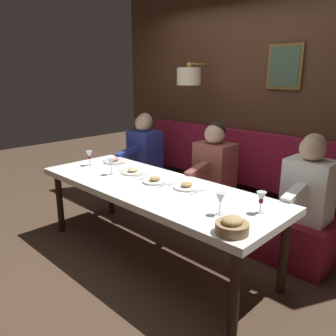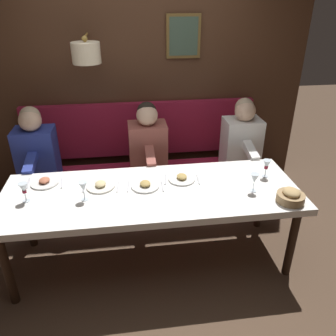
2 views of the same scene
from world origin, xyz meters
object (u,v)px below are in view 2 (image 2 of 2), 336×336
(diner_nearest, at_px, (242,136))
(wine_glass_1, at_px, (266,165))
(diner_near, at_px, (148,141))
(wine_glass_3, at_px, (83,187))
(wine_glass_0, at_px, (24,189))
(diner_middle, at_px, (36,147))
(wine_glass_2, at_px, (254,179))
(bread_bowl, at_px, (291,196))
(dining_table, at_px, (152,197))

(diner_nearest, bearing_deg, wine_glass_1, 177.16)
(diner_nearest, bearing_deg, diner_near, 90.00)
(wine_glass_3, bearing_deg, wine_glass_0, 84.82)
(diner_middle, relative_size, wine_glass_0, 4.82)
(diner_nearest, distance_m, wine_glass_2, 1.03)
(diner_near, bearing_deg, wine_glass_1, -127.58)
(wine_glass_1, height_order, bread_bowl, wine_glass_1)
(wine_glass_0, bearing_deg, wine_glass_3, -95.18)
(wine_glass_2, bearing_deg, wine_glass_0, 86.99)
(diner_nearest, distance_m, diner_near, 1.04)
(diner_nearest, height_order, diner_near, same)
(dining_table, height_order, diner_near, diner_near)
(diner_near, relative_size, wine_glass_0, 4.82)
(dining_table, relative_size, diner_near, 3.17)
(diner_middle, height_order, bread_bowl, diner_middle)
(diner_nearest, bearing_deg, diner_middle, 90.00)
(diner_middle, distance_m, wine_glass_0, 0.91)
(diner_nearest, bearing_deg, bread_bowl, 179.94)
(diner_middle, height_order, wine_glass_0, diner_middle)
(wine_glass_2, bearing_deg, wine_glass_1, -40.67)
(wine_glass_2, height_order, wine_glass_3, same)
(dining_table, relative_size, diner_middle, 3.17)
(diner_middle, bearing_deg, wine_glass_3, -149.32)
(wine_glass_0, bearing_deg, diner_nearest, -66.60)
(wine_glass_0, xyz_separation_m, bread_bowl, (-0.29, -2.09, -0.07))
(diner_nearest, distance_m, wine_glass_1, 0.77)
(wine_glass_2, relative_size, wine_glass_3, 1.00)
(dining_table, relative_size, wine_glass_2, 15.29)
(dining_table, height_order, wine_glass_0, wine_glass_0)
(wine_glass_3, xyz_separation_m, bread_bowl, (-0.25, -1.63, -0.07))
(diner_near, relative_size, bread_bowl, 3.60)
(diner_nearest, xyz_separation_m, wine_glass_3, (-0.95, 1.63, 0.04))
(diner_middle, height_order, wine_glass_2, diner_middle)
(diner_nearest, height_order, wine_glass_2, diner_nearest)
(wine_glass_3, bearing_deg, dining_table, -83.20)
(diner_middle, relative_size, wine_glass_2, 4.82)
(diner_near, distance_m, wine_glass_0, 1.39)
(wine_glass_0, bearing_deg, diner_middle, 6.23)
(dining_table, bearing_deg, wine_glass_0, 91.31)
(diner_near, distance_m, bread_bowl, 1.58)
(bread_bowl, bearing_deg, wine_glass_2, 50.68)
(diner_middle, xyz_separation_m, wine_glass_3, (-0.95, -0.56, 0.04))
(wine_glass_3, bearing_deg, diner_middle, 30.68)
(wine_glass_3, height_order, bread_bowl, wine_glass_3)
(diner_near, distance_m, wine_glass_1, 1.26)
(diner_nearest, distance_m, bread_bowl, 1.20)
(diner_nearest, xyz_separation_m, wine_glass_0, (-0.90, 2.09, 0.04))
(wine_glass_0, bearing_deg, wine_glass_1, -86.27)
(wine_glass_1, bearing_deg, diner_near, 52.42)
(diner_nearest, xyz_separation_m, diner_middle, (0.00, 2.19, 0.00))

